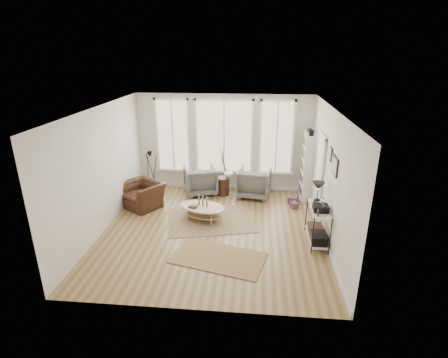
# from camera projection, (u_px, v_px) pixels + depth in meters

# --- Properties ---
(room) EXTENTS (5.50, 5.54, 2.90)m
(room) POSITION_uv_depth(u_px,v_px,m) (214.00, 174.00, 7.93)
(room) COLOR #9D7B4D
(room) RESTS_ON ground
(bay_window) EXTENTS (4.14, 0.12, 2.24)m
(bay_window) POSITION_uv_depth(u_px,v_px,m) (224.00, 138.00, 10.38)
(bay_window) COLOR tan
(bay_window) RESTS_ON ground
(door) EXTENTS (0.09, 1.06, 2.22)m
(door) POSITION_uv_depth(u_px,v_px,m) (319.00, 174.00, 8.86)
(door) COLOR white
(door) RESTS_ON ground
(bookcase) EXTENTS (0.31, 0.85, 2.06)m
(bookcase) POSITION_uv_depth(u_px,v_px,m) (307.00, 167.00, 9.93)
(bookcase) COLOR white
(bookcase) RESTS_ON ground
(low_shelf) EXTENTS (0.38, 1.08, 1.30)m
(low_shelf) POSITION_uv_depth(u_px,v_px,m) (318.00, 221.00, 7.74)
(low_shelf) COLOR white
(low_shelf) RESTS_ON ground
(wall_art) EXTENTS (0.04, 0.88, 0.44)m
(wall_art) POSITION_uv_depth(u_px,v_px,m) (333.00, 162.00, 7.27)
(wall_art) COLOR black
(wall_art) RESTS_ON ground
(rug_main) EXTENTS (2.49, 2.09, 0.01)m
(rug_main) POSITION_uv_depth(u_px,v_px,m) (211.00, 220.00, 8.90)
(rug_main) COLOR brown
(rug_main) RESTS_ON ground
(rug_runner) EXTENTS (2.10, 1.50, 0.01)m
(rug_runner) POSITION_uv_depth(u_px,v_px,m) (219.00, 258.00, 7.28)
(rug_runner) COLOR brown
(rug_runner) RESTS_ON ground
(coffee_table) EXTENTS (1.36, 1.09, 0.54)m
(coffee_table) POSITION_uv_depth(u_px,v_px,m) (202.00, 209.00, 8.83)
(coffee_table) COLOR tan
(coffee_table) RESTS_ON ground
(armchair_left) EXTENTS (1.15, 1.17, 0.84)m
(armchair_left) POSITION_uv_depth(u_px,v_px,m) (200.00, 180.00, 10.42)
(armchair_left) COLOR slate
(armchair_left) RESTS_ON ground
(armchair_right) EXTENTS (1.05, 1.07, 0.86)m
(armchair_right) POSITION_uv_depth(u_px,v_px,m) (254.00, 183.00, 10.21)
(armchair_right) COLOR slate
(armchair_right) RESTS_ON ground
(side_table) EXTENTS (0.36, 0.36, 1.51)m
(side_table) POSITION_uv_depth(u_px,v_px,m) (223.00, 172.00, 10.21)
(side_table) COLOR #381F15
(side_table) RESTS_ON ground
(vase) EXTENTS (0.32, 0.32, 0.26)m
(vase) POSITION_uv_depth(u_px,v_px,m) (229.00, 173.00, 10.28)
(vase) COLOR silver
(vase) RESTS_ON side_table
(accent_chair) EXTENTS (1.39, 1.35, 0.68)m
(accent_chair) POSITION_uv_depth(u_px,v_px,m) (142.00, 195.00, 9.58)
(accent_chair) COLOR #381F15
(accent_chair) RESTS_ON ground
(tripod_camera) EXTENTS (0.47, 0.47, 1.34)m
(tripod_camera) POSITION_uv_depth(u_px,v_px,m) (152.00, 175.00, 10.26)
(tripod_camera) COLOR black
(tripod_camera) RESTS_ON ground
(book_stack_near) EXTENTS (0.31, 0.35, 0.19)m
(book_stack_near) POSITION_uv_depth(u_px,v_px,m) (293.00, 199.00, 9.89)
(book_stack_near) COLOR brown
(book_stack_near) RESTS_ON ground
(book_stack_far) EXTENTS (0.24, 0.28, 0.15)m
(book_stack_far) POSITION_uv_depth(u_px,v_px,m) (294.00, 205.00, 9.59)
(book_stack_far) COLOR brown
(book_stack_far) RESTS_ON ground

